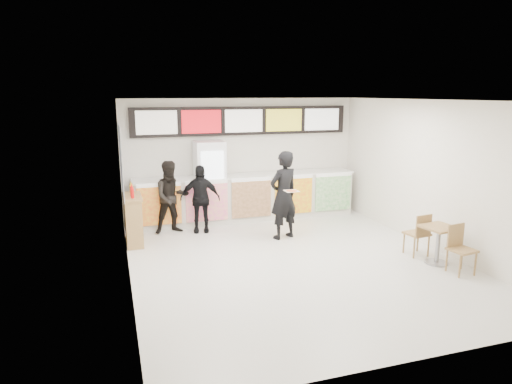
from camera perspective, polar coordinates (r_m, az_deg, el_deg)
name	(u,v)px	position (r m, az deg, el deg)	size (l,w,h in m)	color
floor	(294,261)	(8.78, 4.75, -8.61)	(7.00, 7.00, 0.00)	beige
ceiling	(297,100)	(8.21, 5.13, 11.35)	(7.00, 7.00, 0.00)	white
wall_back	(242,158)	(11.63, -1.71, 4.24)	(6.00, 6.00, 0.00)	silver
wall_left	(125,195)	(7.74, -16.03, -0.32)	(7.00, 7.00, 0.00)	silver
wall_right	(432,175)	(9.90, 21.19, 2.00)	(7.00, 7.00, 0.00)	silver
service_counter	(247,197)	(11.41, -1.11, -0.65)	(5.56, 0.77, 1.14)	silver
menu_board	(243,121)	(11.45, -1.62, 8.89)	(5.50, 0.14, 0.70)	black
drinks_fridge	(210,182)	(11.12, -5.77, 1.20)	(0.70, 0.67, 2.00)	white
mirror_panel	(121,159)	(10.12, -16.54, 3.96)	(0.01, 2.00, 1.50)	#B2B7BF
customer_main	(284,195)	(9.86, 3.47, -0.41)	(0.70, 0.46, 1.93)	black
customer_left	(172,197)	(10.45, -10.51, -0.64)	(0.80, 0.62, 1.65)	black
customer_mid	(200,199)	(10.43, -7.01, -0.84)	(0.91, 0.38, 1.55)	black
pizza_slice	(292,191)	(9.41, 4.47, 0.17)	(0.36, 0.36, 0.02)	beige
cafe_table	(438,238)	(9.13, 21.85, -5.35)	(0.65, 1.51, 0.86)	#A27D4A
condiment_ledge	(133,219)	(9.93, -15.07, -3.31)	(0.38, 0.93, 1.24)	#A27D4A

